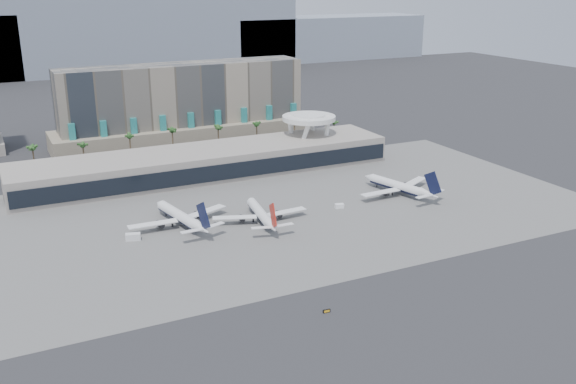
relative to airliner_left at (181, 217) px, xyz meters
name	(u,v)px	position (x,y,z in m)	size (l,w,h in m)	color
ground	(325,269)	(29.09, -54.76, -3.49)	(900.00, 900.00, 0.00)	#232326
apron_pad	(255,213)	(29.09, 0.24, -3.46)	(260.00, 130.00, 0.06)	#5B5B59
mountain_ridge	(107,39)	(56.96, 415.24, 26.39)	(680.00, 60.00, 70.00)	gray
hotel	(184,111)	(39.09, 119.65, 13.31)	(140.00, 30.00, 42.00)	gray
terminal	(207,161)	(29.09, 55.08, 3.02)	(170.00, 32.50, 14.50)	#ABA396
saucer_structure	(309,121)	(84.09, 61.24, 14.96)	(26.00, 26.00, 21.89)	white
palm_row	(197,135)	(36.09, 90.24, 7.00)	(157.80, 2.80, 13.10)	brown
airliner_left	(181,217)	(0.00, 0.00, 0.00)	(38.32, 39.80, 13.86)	white
airliner_centre	(261,214)	(27.44, -9.34, -0.29)	(35.39, 36.66, 12.70)	white
airliner_right	(399,186)	(91.25, -5.22, -0.02)	(37.63, 39.04, 13.76)	white
service_vehicle_a	(133,237)	(-18.73, -6.02, -2.27)	(5.00, 2.44, 2.44)	silver
service_vehicle_b	(339,206)	(60.74, -9.03, -2.63)	(3.35, 1.91, 1.72)	white
taxiway_sign	(327,311)	(16.25, -78.36, -3.01)	(2.18, 0.51, 0.98)	black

